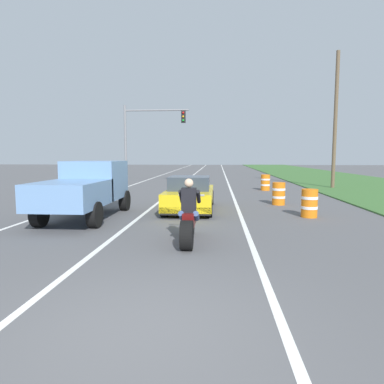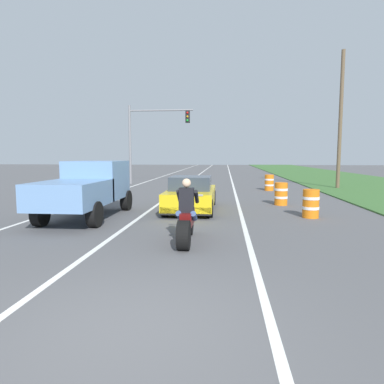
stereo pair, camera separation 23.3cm
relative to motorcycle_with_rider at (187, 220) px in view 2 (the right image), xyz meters
The scene contains 12 objects.
ground_plane 4.36m from the motorcycle_with_rider, 93.40° to the right, with size 160.00×160.00×0.00m, color #565659.
lane_stripe_left_solid 16.69m from the motorcycle_with_rider, 109.82° to the left, with size 0.14×120.00×0.01m, color white.
lane_stripe_right_solid 15.78m from the motorcycle_with_rider, 84.38° to the left, with size 0.14×120.00×0.01m, color white.
lane_stripe_centre_dashed 15.84m from the motorcycle_with_rider, 97.46° to the left, with size 0.14×120.00×0.01m, color white.
motorcycle_with_rider is the anchor object (origin of this frame).
sports_car_yellow 5.24m from the motorcycle_with_rider, 94.37° to the left, with size 1.84×4.30×1.37m.
pickup_truck_left_lane_light_blue 5.08m from the motorcycle_with_rider, 139.80° to the left, with size 2.02×4.80×1.98m.
traffic_light_mast_near 18.70m from the motorcycle_with_rider, 105.23° to the left, with size 4.96×0.34×6.00m.
utility_pole_roadside 17.82m from the motorcycle_with_rider, 61.09° to the left, with size 0.24×0.24×8.94m, color brown.
construction_barrel_nearest 5.62m from the motorcycle_with_rider, 45.24° to the left, with size 0.58×0.58×1.00m.
construction_barrel_mid 7.83m from the motorcycle_with_rider, 64.16° to the left, with size 0.58×0.58×1.00m.
construction_barrel_far 13.99m from the motorcycle_with_rider, 74.63° to the left, with size 0.58×0.58×1.00m.
Camera 2 is at (1.19, -3.97, 2.17)m, focal length 32.02 mm.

